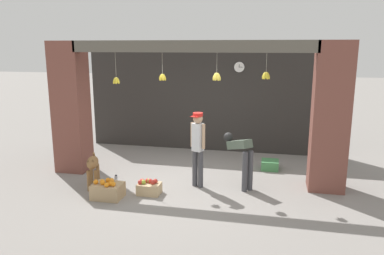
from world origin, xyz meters
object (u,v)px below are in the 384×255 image
(dog, at_px, (93,165))
(worker_stooping, at_px, (241,154))
(shopkeeper, at_px, (198,144))
(fruit_crate_oranges, at_px, (108,190))
(water_bottle, at_px, (116,181))
(wall_clock, at_px, (239,67))
(produce_box_green, at_px, (270,165))
(fruit_crate_apples, at_px, (149,187))

(dog, distance_m, worker_stooping, 3.05)
(shopkeeper, distance_m, fruit_crate_oranges, 2.00)
(shopkeeper, height_order, water_bottle, shopkeeper)
(worker_stooping, height_order, wall_clock, wall_clock)
(dog, xyz_separation_m, produce_box_green, (3.56, 1.97, -0.37))
(fruit_crate_apples, distance_m, wall_clock, 4.29)
(dog, height_order, produce_box_green, dog)
(fruit_crate_apples, height_order, water_bottle, fruit_crate_apples)
(worker_stooping, relative_size, water_bottle, 4.02)
(worker_stooping, distance_m, water_bottle, 2.64)
(worker_stooping, bearing_deg, wall_clock, 53.11)
(dog, relative_size, shopkeeper, 0.52)
(dog, relative_size, water_bottle, 3.04)
(fruit_crate_oranges, bearing_deg, worker_stooping, 24.90)
(produce_box_green, bearing_deg, fruit_crate_oranges, -141.38)
(fruit_crate_apples, bearing_deg, wall_clock, 67.51)
(worker_stooping, xyz_separation_m, fruit_crate_apples, (-1.73, -0.77, -0.58))
(dog, relative_size, wall_clock, 2.82)
(shopkeeper, xyz_separation_m, worker_stooping, (0.87, 0.16, -0.19))
(produce_box_green, xyz_separation_m, wall_clock, (-0.91, 1.35, 2.22))
(fruit_crate_oranges, relative_size, fruit_crate_apples, 1.28)
(worker_stooping, xyz_separation_m, fruit_crate_oranges, (-2.44, -1.13, -0.56))
(fruit_crate_apples, distance_m, water_bottle, 0.80)
(fruit_crate_oranges, bearing_deg, dog, 139.53)
(shopkeeper, distance_m, water_bottle, 1.87)
(dog, height_order, shopkeeper, shopkeeper)
(dog, bearing_deg, fruit_crate_oranges, 28.92)
(dog, distance_m, water_bottle, 0.59)
(dog, bearing_deg, fruit_crate_apples, 65.49)
(fruit_crate_oranges, distance_m, fruit_crate_apples, 0.80)
(shopkeeper, bearing_deg, produce_box_green, -112.85)
(wall_clock, bearing_deg, fruit_crate_oranges, -119.35)
(dog, xyz_separation_m, fruit_crate_apples, (1.23, -0.08, -0.34))
(worker_stooping, xyz_separation_m, wall_clock, (-0.32, 2.64, 1.61))
(worker_stooping, distance_m, fruit_crate_apples, 1.98)
(shopkeeper, height_order, produce_box_green, shopkeeper)
(dog, xyz_separation_m, wall_clock, (2.64, 3.32, 1.85))
(worker_stooping, relative_size, fruit_crate_apples, 2.44)
(wall_clock, bearing_deg, dog, -128.52)
(fruit_crate_oranges, distance_m, produce_box_green, 3.88)
(dog, distance_m, shopkeeper, 2.20)
(wall_clock, bearing_deg, shopkeeper, -101.07)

